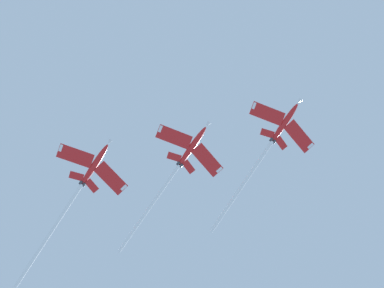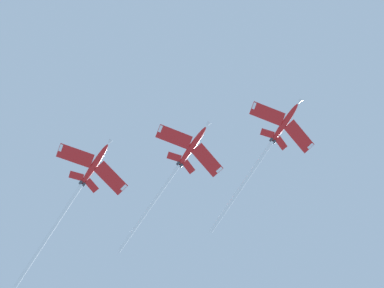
% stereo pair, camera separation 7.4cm
% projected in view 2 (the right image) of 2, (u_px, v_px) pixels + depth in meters
% --- Properties ---
extents(jet_lead, '(32.55, 29.86, 11.64)m').
position_uv_depth(jet_lead, '(268.00, 148.00, 173.91)').
color(jet_lead, red).
extents(jet_second, '(31.42, 29.08, 10.13)m').
position_uv_depth(jet_second, '(179.00, 165.00, 170.47)').
color(jet_second, red).
extents(jet_third, '(34.38, 30.58, 12.22)m').
position_uv_depth(jet_third, '(77.00, 191.00, 167.29)').
color(jet_third, red).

